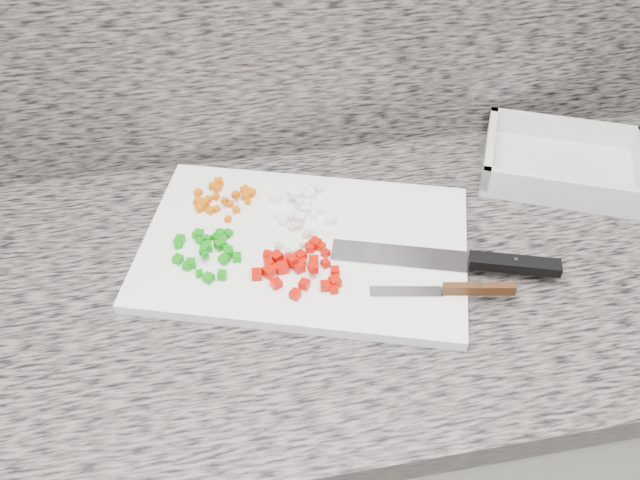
% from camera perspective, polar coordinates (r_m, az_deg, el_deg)
% --- Properties ---
extents(cabinet, '(3.92, 0.62, 0.86)m').
position_cam_1_polar(cabinet, '(1.41, -1.98, -16.12)').
color(cabinet, beige).
rests_on(cabinet, ground).
extents(countertop, '(3.96, 0.64, 0.04)m').
position_cam_1_polar(countertop, '(1.05, -2.56, -3.58)').
color(countertop, '#625D56').
rests_on(countertop, cabinet).
extents(cutting_board, '(0.56, 0.46, 0.02)m').
position_cam_1_polar(cutting_board, '(1.07, -1.26, -0.50)').
color(cutting_board, white).
rests_on(cutting_board, countertop).
extents(carrot_pile, '(0.10, 0.10, 0.02)m').
position_cam_1_polar(carrot_pile, '(1.14, -7.90, 3.41)').
color(carrot_pile, '#D55804').
rests_on(carrot_pile, cutting_board).
extents(onion_pile, '(0.10, 0.10, 0.02)m').
position_cam_1_polar(onion_pile, '(1.11, -1.51, 2.90)').
color(onion_pile, white).
rests_on(onion_pile, cutting_board).
extents(green_pepper_pile, '(0.10, 0.11, 0.02)m').
position_cam_1_polar(green_pepper_pile, '(1.05, -8.90, -0.77)').
color(green_pepper_pile, '#0D860C').
rests_on(green_pepper_pile, cutting_board).
extents(red_pepper_pile, '(0.12, 0.11, 0.02)m').
position_cam_1_polar(red_pepper_pile, '(1.01, -1.69, -2.16)').
color(red_pepper_pile, '#C30D02').
rests_on(red_pepper_pile, cutting_board).
extents(garlic_pile, '(0.07, 0.06, 0.01)m').
position_cam_1_polar(garlic_pile, '(1.06, -1.74, 0.14)').
color(garlic_pile, beige).
rests_on(garlic_pile, cutting_board).
extents(chef_knife, '(0.32, 0.14, 0.02)m').
position_cam_1_polar(chef_knife, '(1.05, 12.26, -1.68)').
color(chef_knife, silver).
rests_on(chef_knife, cutting_board).
extents(paring_knife, '(0.20, 0.05, 0.02)m').
position_cam_1_polar(paring_knife, '(1.00, 11.18, -3.92)').
color(paring_knife, silver).
rests_on(paring_knife, cutting_board).
extents(tray, '(0.31, 0.28, 0.05)m').
position_cam_1_polar(tray, '(1.27, 18.83, 5.68)').
color(tray, silver).
rests_on(tray, countertop).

